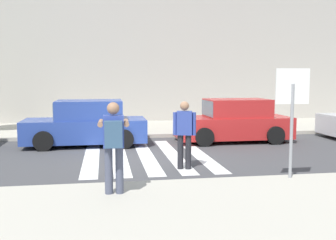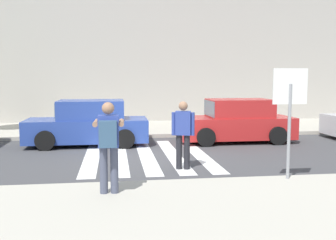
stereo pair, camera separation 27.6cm
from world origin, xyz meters
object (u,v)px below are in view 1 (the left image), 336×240
Objects in this scene: stop_sign at (292,99)px; parked_car_red at (234,122)px; photographer_with_backpack at (114,140)px; pedestrian_crossing at (184,131)px; parked_car_blue at (86,124)px.

parked_car_red is at bearing 83.41° from stop_sign.
photographer_with_backpack is 2.98m from pedestrian_crossing.
stop_sign is 1.37× the size of photographer_with_backpack.
photographer_with_backpack reaches higher than parked_car_blue.
photographer_with_backpack is at bearing -171.02° from stop_sign.
parked_car_blue is 1.00× the size of parked_car_red.
stop_sign is 3.92m from photographer_with_backpack.
pedestrian_crossing is at bearing 52.20° from photographer_with_backpack.
pedestrian_crossing is (1.82, 2.35, -0.19)m from photographer_with_backpack.
pedestrian_crossing is 4.78m from parked_car_blue.
photographer_with_backpack is 1.00× the size of pedestrian_crossing.
parked_car_red is (4.48, 6.35, -0.44)m from photographer_with_backpack.
photographer_with_backpack is at bearing -83.04° from parked_car_blue.
parked_car_blue and parked_car_red have the same top height.
stop_sign is 7.44m from parked_car_blue.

